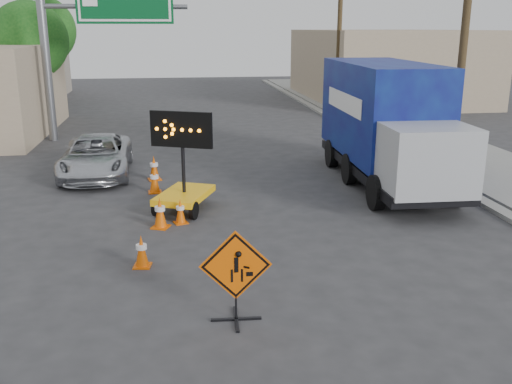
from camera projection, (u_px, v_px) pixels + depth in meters
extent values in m
plane|color=#2D2D30|center=(269.00, 348.00, 8.79)|extent=(100.00, 100.00, 0.00)
cube|color=gray|center=(377.00, 143.00, 24.03)|extent=(0.40, 60.00, 0.12)
cube|color=gray|center=(429.00, 141.00, 24.35)|extent=(4.00, 60.00, 0.15)
cube|color=tan|center=(384.00, 65.00, 38.48)|extent=(10.00, 14.00, 4.60)
cylinder|color=slate|center=(46.00, 61.00, 24.04)|extent=(0.36, 0.36, 6.80)
cylinder|color=slate|center=(115.00, 7.00, 23.84)|extent=(6.00, 0.20, 0.20)
cylinder|color=slate|center=(36.00, 32.00, 31.05)|extent=(0.44, 0.44, 9.00)
cylinder|color=#42331C|center=(464.00, 36.00, 18.16)|extent=(0.26, 0.26, 9.00)
cylinder|color=#42331C|center=(339.00, 32.00, 31.47)|extent=(0.26, 0.26, 9.00)
cylinder|color=#42331C|center=(35.00, 93.00, 28.12)|extent=(0.28, 0.28, 3.25)
sphere|color=#154A16|center=(29.00, 40.00, 27.41)|extent=(3.71, 3.71, 3.71)
cylinder|color=#42331C|center=(46.00, 77.00, 35.54)|extent=(0.28, 0.28, 3.58)
sphere|color=#154A16|center=(42.00, 30.00, 34.75)|extent=(4.10, 4.10, 4.10)
cube|color=black|center=(236.00, 319.00, 9.63)|extent=(0.86, 0.10, 0.04)
cube|color=black|center=(236.00, 319.00, 9.63)|extent=(0.10, 0.86, 0.04)
cylinder|color=black|center=(236.00, 302.00, 9.54)|extent=(0.03, 0.03, 0.67)
cube|color=#DA5204|center=(236.00, 265.00, 9.35)|extent=(1.21, 0.08, 1.21)
cube|color=black|center=(236.00, 265.00, 9.35)|extent=(1.13, 0.06, 1.13)
cube|color=#FFB50E|center=(184.00, 195.00, 15.32)|extent=(1.78, 2.18, 0.17)
cylinder|color=black|center=(183.00, 156.00, 15.02)|extent=(0.09, 0.09, 2.07)
cube|color=black|center=(182.00, 129.00, 14.83)|extent=(1.59, 0.76, 0.94)
imported|color=#BABDC2|center=(96.00, 156.00, 18.88)|extent=(2.28, 4.76, 1.31)
cube|color=black|center=(386.00, 166.00, 17.81)|extent=(2.59, 7.80, 0.29)
cube|color=#0B0754|center=(380.00, 109.00, 18.08)|extent=(2.62, 6.06, 2.89)
cube|color=#9EA0A5|center=(432.00, 160.00, 14.62)|extent=(2.28, 1.81, 1.74)
cube|color=#DA5204|center=(142.00, 266.00, 11.79)|extent=(0.40, 0.40, 0.03)
cone|color=#DA5204|center=(142.00, 250.00, 11.69)|extent=(0.27, 0.27, 0.66)
cylinder|color=silver|center=(141.00, 247.00, 11.67)|extent=(0.22, 0.22, 0.10)
cube|color=#DA5204|center=(161.00, 227.00, 14.08)|extent=(0.52, 0.52, 0.03)
cone|color=#DA5204|center=(160.00, 212.00, 13.97)|extent=(0.31, 0.31, 0.74)
cylinder|color=silver|center=(160.00, 209.00, 13.94)|extent=(0.25, 0.25, 0.11)
cube|color=#DA5204|center=(181.00, 223.00, 14.40)|extent=(0.41, 0.41, 0.03)
cone|color=#DA5204|center=(180.00, 211.00, 14.31)|extent=(0.25, 0.25, 0.61)
cylinder|color=silver|center=(180.00, 208.00, 14.29)|extent=(0.21, 0.21, 0.09)
cube|color=#DA5204|center=(155.00, 192.00, 17.07)|extent=(0.41, 0.41, 0.03)
cone|color=#DA5204|center=(154.00, 180.00, 16.96)|extent=(0.30, 0.30, 0.74)
cylinder|color=silver|center=(154.00, 177.00, 16.94)|extent=(0.25, 0.25, 0.11)
cube|color=#DA5204|center=(155.00, 179.00, 18.50)|extent=(0.48, 0.48, 0.03)
cone|color=#DA5204|center=(154.00, 167.00, 18.39)|extent=(0.31, 0.31, 0.76)
cylinder|color=silver|center=(154.00, 165.00, 18.37)|extent=(0.26, 0.26, 0.11)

